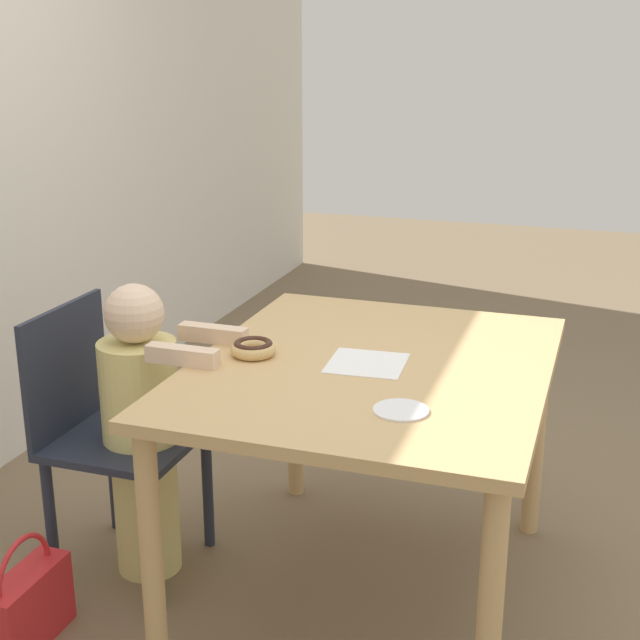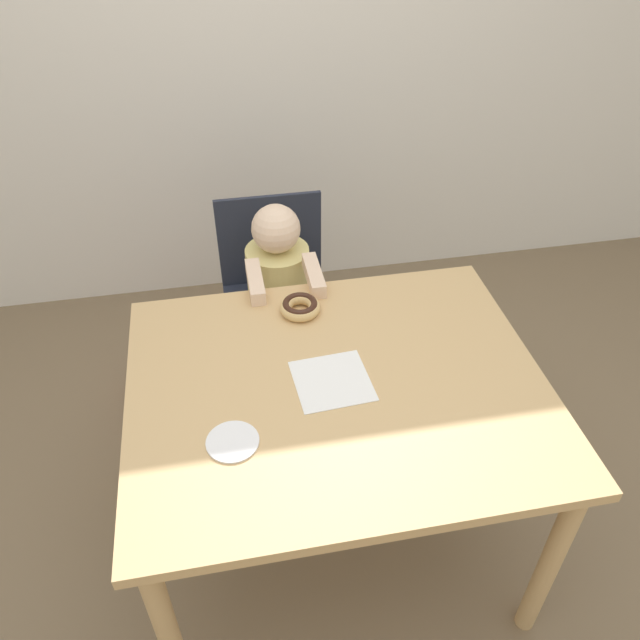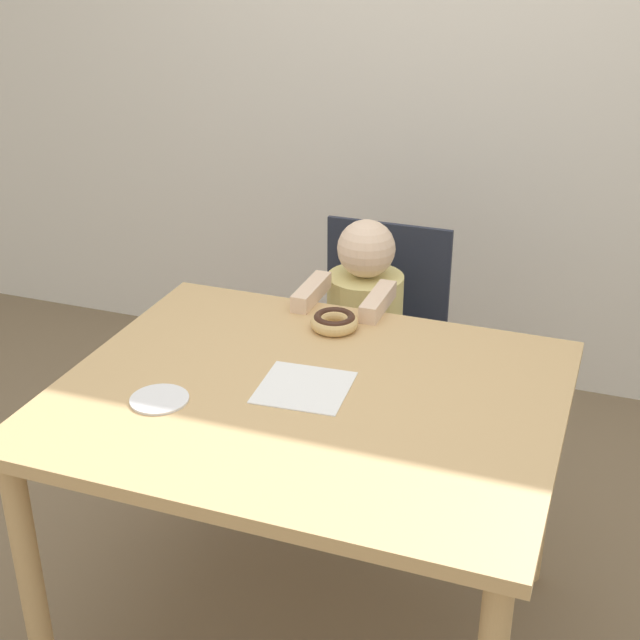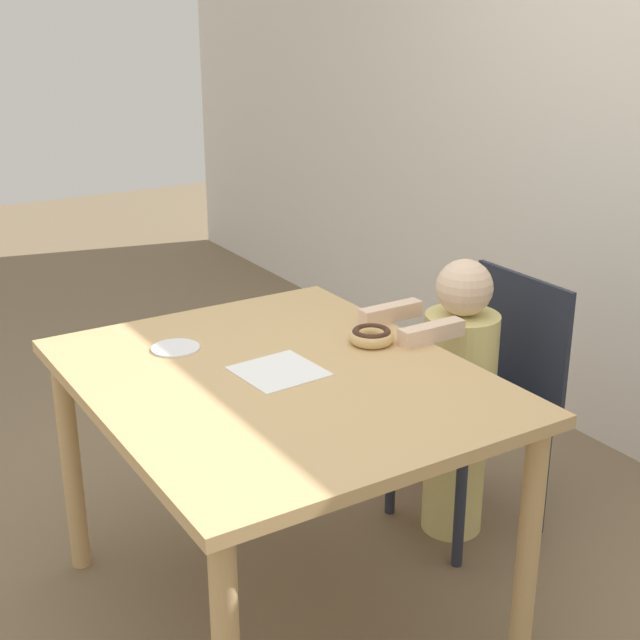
# 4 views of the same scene
# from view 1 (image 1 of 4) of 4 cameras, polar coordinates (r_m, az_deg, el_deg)

# --- Properties ---
(ground_plane) EXTENTS (12.00, 12.00, 0.00)m
(ground_plane) POSITION_cam_1_polar(r_m,az_deg,el_deg) (2.92, 3.06, -17.07)
(ground_plane) COLOR #7A664C
(dining_table) EXTENTS (1.21, 1.00, 0.77)m
(dining_table) POSITION_cam_1_polar(r_m,az_deg,el_deg) (2.60, 3.31, -4.70)
(dining_table) COLOR tan
(dining_table) RESTS_ON ground_plane
(chair) EXTENTS (0.43, 0.43, 0.87)m
(chair) POSITION_cam_1_polar(r_m,az_deg,el_deg) (2.93, -13.33, -6.98)
(chair) COLOR #232838
(chair) RESTS_ON ground_plane
(child_figure) EXTENTS (0.26, 0.44, 0.96)m
(child_figure) POSITION_cam_1_polar(r_m,az_deg,el_deg) (2.86, -11.25, -6.92)
(child_figure) COLOR #E0D17F
(child_figure) RESTS_ON ground_plane
(donut) EXTENTS (0.13, 0.13, 0.04)m
(donut) POSITION_cam_1_polar(r_m,az_deg,el_deg) (2.61, -4.30, -1.78)
(donut) COLOR #DBB270
(donut) RESTS_ON dining_table
(napkin) EXTENTS (0.23, 0.23, 0.00)m
(napkin) POSITION_cam_1_polar(r_m,az_deg,el_deg) (2.55, 3.01, -2.78)
(napkin) COLOR white
(napkin) RESTS_ON dining_table
(handbag) EXTENTS (0.29, 0.11, 0.34)m
(handbag) POSITION_cam_1_polar(r_m,az_deg,el_deg) (2.78, -18.20, -16.95)
(handbag) COLOR red
(handbag) RESTS_ON ground_plane
(plate) EXTENTS (0.14, 0.14, 0.01)m
(plate) POSITION_cam_1_polar(r_m,az_deg,el_deg) (2.24, 5.20, -5.77)
(plate) COLOR white
(plate) RESTS_ON dining_table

